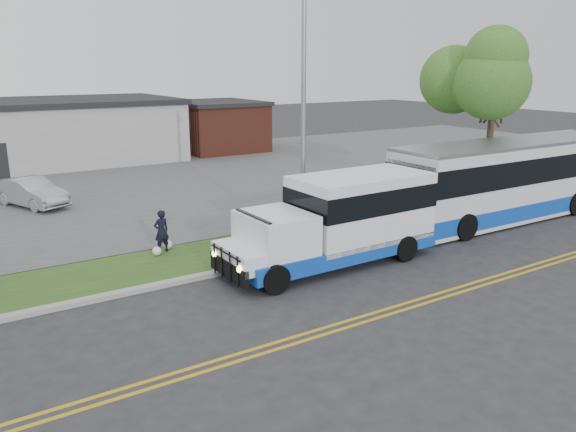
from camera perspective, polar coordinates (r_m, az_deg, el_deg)
ground at (r=18.20m, az=-1.43°, el=-6.15°), size 140.00×140.00×0.00m
lane_line_north at (r=15.30m, az=6.19°, el=-10.50°), size 70.00×0.12×0.01m
lane_line_south at (r=15.09m, az=6.91°, el=-10.90°), size 70.00×0.12×0.01m
curb at (r=19.06m, az=-3.16°, el=-4.93°), size 80.00×0.30×0.15m
verge at (r=20.57m, az=-5.63°, el=-3.53°), size 80.00×3.30×0.10m
parking_lot at (r=33.37m, az=-16.77°, el=3.13°), size 80.00×25.00×0.10m
brick_wing at (r=45.11m, az=-7.25°, el=9.07°), size 6.30×7.30×3.90m
tree_east at (r=28.73m, az=20.36°, el=13.41°), size 5.20×5.20×8.33m
streetlight_near at (r=20.93m, az=1.69°, el=11.36°), size 0.35×1.53×9.50m
shuttle_bus at (r=19.18m, az=5.60°, el=-0.09°), size 7.83×2.71×2.98m
transit_bus at (r=26.64m, az=21.75°, el=3.49°), size 12.38×3.12×3.42m
pedestrian at (r=20.45m, az=-12.73°, el=-1.52°), size 0.62×0.46×1.55m
parked_car_a at (r=29.16m, az=-24.60°, el=2.21°), size 2.99×4.37×1.36m
grocery_bag_left at (r=20.32m, az=-13.18°, el=-3.49°), size 0.32×0.32×0.32m
grocery_bag_right at (r=20.95m, az=-12.10°, el=-2.85°), size 0.32×0.32×0.32m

